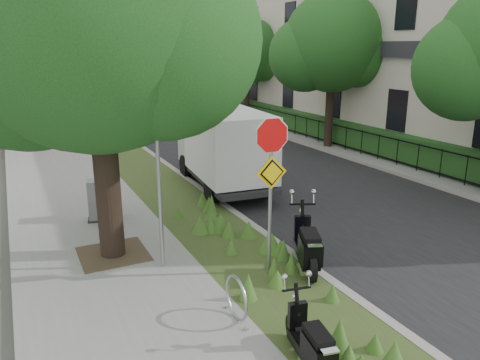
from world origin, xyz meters
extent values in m
plane|color=#4C5147|center=(0.00, 0.00, 0.00)|extent=(120.00, 120.00, 0.00)
cube|color=gray|center=(-4.25, 10.00, 0.06)|extent=(3.50, 60.00, 0.12)
cube|color=#344C20|center=(-1.50, 10.00, 0.06)|extent=(2.00, 60.00, 0.12)
cube|color=#9E9991|center=(-0.50, 10.00, 0.07)|extent=(0.20, 60.00, 0.13)
cube|color=black|center=(3.00, 10.00, 0.01)|extent=(7.00, 60.00, 0.01)
cube|color=#9E9991|center=(6.50, 10.00, 0.07)|extent=(0.20, 60.00, 0.13)
cube|color=gray|center=(8.20, 10.00, 0.06)|extent=(3.20, 60.00, 0.12)
cylinder|color=black|center=(-4.00, 2.80, 2.36)|extent=(0.52, 0.52, 4.48)
sphere|color=#1D511B|center=(-4.00, 2.80, 5.08)|extent=(5.40, 5.40, 5.40)
sphere|color=#1D511B|center=(-5.21, 3.61, 4.41)|extent=(4.05, 4.05, 4.05)
sphere|color=#1D511B|center=(-2.92, 2.12, 4.54)|extent=(3.78, 3.78, 3.78)
cube|color=#473828|center=(-4.00, 2.80, 0.12)|extent=(1.40, 1.40, 0.01)
cylinder|color=#A5A8AD|center=(-3.20, 1.80, 2.12)|extent=(0.08, 0.08, 4.00)
torus|color=#A5A8AD|center=(-2.70, -0.60, 0.50)|extent=(0.05, 0.77, 0.77)
cube|color=#A5A8AD|center=(-2.70, -0.96, 0.14)|extent=(0.06, 0.06, 0.04)
cube|color=#A5A8AD|center=(-2.70, -0.24, 0.14)|extent=(0.06, 0.06, 0.04)
cylinder|color=#A5A8AD|center=(-1.40, 0.60, 1.62)|extent=(0.07, 0.07, 3.00)
cylinder|color=red|center=(-1.40, 0.57, 2.87)|extent=(0.86, 0.03, 0.86)
cylinder|color=white|center=(-1.40, 0.58, 2.87)|extent=(0.94, 0.02, 0.94)
cube|color=yellow|center=(-1.40, 0.57, 2.17)|extent=(0.64, 0.03, 0.64)
cube|color=black|center=(7.20, 10.00, 1.07)|extent=(0.04, 24.00, 0.04)
cube|color=black|center=(7.20, 10.00, 0.27)|extent=(0.04, 24.00, 0.04)
cylinder|color=black|center=(7.20, 10.00, 0.62)|extent=(0.03, 0.03, 1.00)
cube|color=#214619|center=(7.90, 10.00, 0.67)|extent=(1.00, 24.00, 1.10)
cube|color=beige|center=(11.50, 10.00, 4.00)|extent=(7.00, 26.00, 8.00)
cube|color=#2D2D33|center=(7.95, 10.00, 4.30)|extent=(0.25, 26.00, 0.60)
sphere|color=#1D511B|center=(6.10, 2.60, 3.84)|extent=(3.00, 3.00, 3.00)
cylinder|color=black|center=(7.00, 10.00, 2.14)|extent=(0.36, 0.36, 4.03)
sphere|color=#1D511B|center=(7.00, 10.00, 4.58)|extent=(4.20, 4.20, 4.20)
sphere|color=#1D511B|center=(6.05, 10.63, 4.06)|extent=(3.15, 3.15, 3.15)
sphere|color=#1D511B|center=(7.84, 9.47, 4.16)|extent=(2.94, 2.94, 2.94)
cylinder|color=black|center=(7.00, 18.00, 1.94)|extent=(0.36, 0.36, 3.64)
sphere|color=#1D511B|center=(7.00, 18.00, 4.15)|extent=(3.80, 3.80, 3.80)
sphere|color=#1D511B|center=(6.14, 18.57, 3.67)|extent=(2.85, 2.85, 2.85)
sphere|color=#1D511B|center=(7.76, 17.52, 3.77)|extent=(2.66, 2.66, 2.66)
cylinder|color=black|center=(-2.20, -1.55, 0.34)|extent=(0.18, 0.45, 0.44)
cube|color=black|center=(-2.31, -2.11, 0.36)|extent=(0.47, 1.02, 0.15)
cube|color=black|center=(-2.36, -2.40, 0.56)|extent=(0.41, 0.60, 0.34)
cube|color=black|center=(-2.36, -2.36, 0.78)|extent=(0.35, 0.55, 0.10)
cylinder|color=black|center=(-0.34, 1.09, 0.39)|extent=(0.33, 0.55, 0.54)
cylinder|color=black|center=(-0.86, -0.09, 0.39)|extent=(0.33, 0.55, 0.54)
cube|color=black|center=(-0.62, 0.45, 0.41)|extent=(0.81, 1.24, 0.19)
cube|color=black|center=(-0.77, 0.12, 0.66)|extent=(0.62, 0.77, 0.42)
cube|color=black|center=(-0.75, 0.17, 0.93)|extent=(0.54, 0.70, 0.12)
cube|color=#262628|center=(0.30, 6.46, 0.45)|extent=(2.23, 4.85, 0.16)
cube|color=#B7BABC|center=(0.48, 8.28, 1.21)|extent=(1.93, 1.41, 1.42)
cube|color=white|center=(0.25, 5.98, 1.56)|extent=(2.27, 3.55, 1.95)
cube|color=#262628|center=(-3.76, 5.07, 0.14)|extent=(0.88, 0.68, 0.03)
cube|color=slate|center=(-3.76, 5.07, 0.64)|extent=(0.77, 0.57, 1.05)
camera|label=1|loc=(-5.65, -6.69, 4.44)|focal=35.00mm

